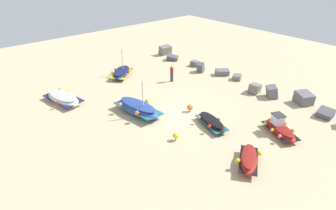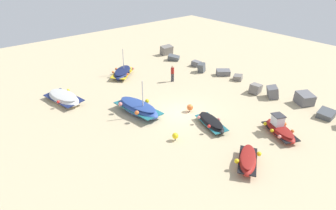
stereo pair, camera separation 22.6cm
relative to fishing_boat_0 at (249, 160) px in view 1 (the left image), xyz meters
name	(u,v)px [view 1 (the left image)]	position (x,y,z in m)	size (l,w,h in m)	color
ground_plane	(182,113)	(-7.62, 1.60, -0.40)	(56.47, 56.47, 0.00)	#C6B289
fishing_boat_0	(249,160)	(0.00, 0.00, 0.00)	(2.59, 3.08, 0.80)	maroon
fishing_boat_1	(138,108)	(-9.76, -1.06, 0.09)	(4.43, 2.28, 2.97)	#2D4C9E
fishing_boat_2	(211,123)	(-4.64, 1.79, -0.07)	(3.36, 1.95, 0.72)	black
fishing_boat_3	(122,73)	(-17.46, 2.52, -0.04)	(3.42, 3.66, 2.74)	navy
fishing_boat_4	(63,98)	(-15.52, -4.62, -0.01)	(4.09, 2.20, 0.85)	white
fishing_boat_5	(280,129)	(-0.78, 4.59, 0.02)	(3.38, 2.33, 1.39)	maroon
person_walking	(172,72)	(-13.12, 5.40, 0.53)	(0.32, 0.32, 1.63)	#2D2D38
breakwater_rocks	(253,84)	(-6.90, 9.95, 0.02)	(26.24, 2.71, 1.31)	slate
mooring_buoy_0	(190,107)	(-7.37, 2.26, -0.02)	(0.50, 0.50, 0.63)	#3F3F42
mooring_buoy_1	(176,136)	(-4.92, -1.44, -0.04)	(0.43, 0.43, 0.58)	#3F3F42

